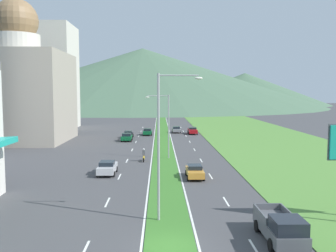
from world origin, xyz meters
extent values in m
plane|color=#424244|center=(0.00, 0.00, 0.00)|extent=(600.00, 600.00, 0.00)
cube|color=#387028|center=(0.00, 60.00, 0.03)|extent=(3.20, 240.00, 0.06)
cube|color=#518438|center=(20.60, 60.00, 0.03)|extent=(24.00, 240.00, 0.06)
cube|color=silver|center=(-5.10, -0.44, 0.01)|extent=(0.16, 2.80, 0.01)
cube|color=silver|center=(-5.10, 9.34, 0.01)|extent=(0.16, 2.80, 0.01)
cube|color=silver|center=(-5.10, 19.12, 0.01)|extent=(0.16, 2.80, 0.01)
cube|color=silver|center=(-5.10, 28.90, 0.01)|extent=(0.16, 2.80, 0.01)
cube|color=silver|center=(-5.10, 38.68, 0.01)|extent=(0.16, 2.80, 0.01)
cube|color=silver|center=(-5.10, 48.46, 0.01)|extent=(0.16, 2.80, 0.01)
cube|color=silver|center=(-5.10, 58.24, 0.01)|extent=(0.16, 2.80, 0.01)
cube|color=silver|center=(-5.10, 68.02, 0.01)|extent=(0.16, 2.80, 0.01)
cube|color=silver|center=(-5.10, 77.79, 0.01)|extent=(0.16, 2.80, 0.01)
cube|color=silver|center=(5.10, -0.44, 0.01)|extent=(0.16, 2.80, 0.01)
cube|color=silver|center=(5.10, 9.34, 0.01)|extent=(0.16, 2.80, 0.01)
cube|color=silver|center=(5.10, 19.12, 0.01)|extent=(0.16, 2.80, 0.01)
cube|color=silver|center=(5.10, 28.90, 0.01)|extent=(0.16, 2.80, 0.01)
cube|color=silver|center=(5.10, 38.68, 0.01)|extent=(0.16, 2.80, 0.01)
cube|color=silver|center=(5.10, 48.46, 0.01)|extent=(0.16, 2.80, 0.01)
cube|color=silver|center=(5.10, 58.24, 0.01)|extent=(0.16, 2.80, 0.01)
cube|color=silver|center=(5.10, 68.02, 0.01)|extent=(0.16, 2.80, 0.01)
cube|color=silver|center=(5.10, 77.79, 0.01)|extent=(0.16, 2.80, 0.01)
cube|color=silver|center=(-1.75, 60.00, 0.01)|extent=(0.16, 240.00, 0.01)
cube|color=silver|center=(1.75, 60.00, 0.01)|extent=(0.16, 240.00, 0.01)
cube|color=#9E9384|center=(-27.50, 50.21, 8.44)|extent=(18.25, 18.25, 16.89)
cylinder|color=beige|center=(-27.50, 50.21, 18.54)|extent=(8.68, 8.68, 3.31)
sphere|color=olive|center=(-27.50, 50.21, 22.67)|extent=(8.26, 8.26, 8.26)
cube|color=beige|center=(-29.65, 76.09, 13.23)|extent=(13.93, 13.93, 26.46)
cone|color=#516B56|center=(-91.60, 256.73, 21.05)|extent=(125.02, 125.02, 42.10)
cone|color=#47664C|center=(-11.79, 232.31, 19.28)|extent=(234.14, 234.14, 38.56)
cone|color=#47664C|center=(62.89, 257.62, 11.78)|extent=(121.92, 121.92, 23.57)
cylinder|color=#99999E|center=(-0.70, 4.65, 5.36)|extent=(0.18, 0.18, 10.73)
cylinder|color=#99999E|center=(0.74, 4.71, 10.58)|extent=(2.88, 0.22, 0.10)
ellipsoid|color=silver|center=(2.18, 4.77, 10.38)|extent=(0.56, 0.28, 0.20)
cylinder|color=#99999E|center=(0.66, 30.51, 4.52)|extent=(0.18, 0.18, 9.03)
cylinder|color=#99999E|center=(-0.83, 30.56, 8.88)|extent=(2.97, 0.19, 0.10)
ellipsoid|color=silver|center=(-2.31, 30.60, 8.68)|extent=(0.56, 0.28, 0.20)
cube|color=maroon|center=(6.81, 61.83, 0.71)|extent=(1.87, 4.78, 0.78)
cube|color=black|center=(6.81, 62.02, 1.30)|extent=(1.61, 2.10, 0.41)
cylinder|color=black|center=(7.71, 60.35, 0.32)|extent=(0.22, 0.64, 0.64)
cylinder|color=black|center=(5.91, 60.35, 0.32)|extent=(0.22, 0.64, 0.64)
cylinder|color=black|center=(7.71, 63.31, 0.32)|extent=(0.22, 0.64, 0.64)
cylinder|color=black|center=(5.91, 63.31, 0.32)|extent=(0.22, 0.64, 0.64)
cube|color=#0C5128|center=(-3.28, 59.80, 0.65)|extent=(1.82, 4.05, 0.65)
cube|color=black|center=(-3.28, 59.64, 1.23)|extent=(1.57, 1.78, 0.51)
cylinder|color=black|center=(-4.15, 61.06, 0.32)|extent=(0.22, 0.64, 0.64)
cylinder|color=black|center=(-2.40, 61.06, 0.32)|extent=(0.22, 0.64, 0.64)
cylinder|color=black|center=(-4.15, 58.55, 0.32)|extent=(0.22, 0.64, 0.64)
cylinder|color=black|center=(-2.40, 58.55, 0.32)|extent=(0.22, 0.64, 0.64)
cube|color=#0C5128|center=(-6.96, 49.97, 0.66)|extent=(1.90, 4.18, 0.67)
cube|color=black|center=(-6.96, 49.80, 1.26)|extent=(1.63, 1.84, 0.54)
cylinder|color=black|center=(-7.87, 51.26, 0.32)|extent=(0.22, 0.64, 0.64)
cylinder|color=black|center=(-6.05, 51.26, 0.32)|extent=(0.22, 0.64, 0.64)
cylinder|color=black|center=(-7.87, 48.67, 0.32)|extent=(0.22, 0.64, 0.64)
cylinder|color=black|center=(-6.05, 48.67, 0.32)|extent=(0.22, 0.64, 0.64)
cube|color=slate|center=(3.28, 64.62, 0.62)|extent=(1.82, 4.06, 0.60)
cube|color=black|center=(3.28, 64.78, 1.18)|extent=(1.57, 1.79, 0.51)
cylinder|color=black|center=(4.15, 63.36, 0.32)|extent=(0.22, 0.64, 0.64)
cylinder|color=black|center=(2.40, 63.36, 0.32)|extent=(0.22, 0.64, 0.64)
cylinder|color=black|center=(4.15, 65.88, 0.32)|extent=(0.22, 0.64, 0.64)
cylinder|color=black|center=(2.40, 65.88, 0.32)|extent=(0.22, 0.64, 0.64)
cube|color=#B2B2B7|center=(-6.62, 20.42, 0.69)|extent=(1.86, 4.40, 0.75)
cube|color=black|center=(-6.62, 20.24, 1.30)|extent=(1.60, 1.94, 0.46)
cylinder|color=black|center=(-7.52, 21.78, 0.32)|extent=(0.22, 0.64, 0.64)
cylinder|color=black|center=(-5.73, 21.78, 0.32)|extent=(0.22, 0.64, 0.64)
cylinder|color=black|center=(-7.52, 19.05, 0.32)|extent=(0.22, 0.64, 0.64)
cylinder|color=black|center=(-5.73, 19.05, 0.32)|extent=(0.22, 0.64, 0.64)
cube|color=black|center=(-7.04, 55.01, 0.66)|extent=(1.75, 4.12, 0.67)
cube|color=black|center=(-7.04, 54.85, 1.22)|extent=(1.51, 1.81, 0.45)
cylinder|color=black|center=(-7.88, 56.29, 0.32)|extent=(0.22, 0.64, 0.64)
cylinder|color=black|center=(-6.20, 56.29, 0.32)|extent=(0.22, 0.64, 0.64)
cylinder|color=black|center=(-7.88, 53.73, 0.32)|extent=(0.22, 0.64, 0.64)
cylinder|color=black|center=(-6.20, 53.73, 0.32)|extent=(0.22, 0.64, 0.64)
cube|color=#C6842D|center=(3.23, 18.22, 0.66)|extent=(1.75, 4.15, 0.67)
cube|color=black|center=(3.23, 18.39, 1.21)|extent=(1.51, 1.82, 0.44)
cylinder|color=black|center=(4.07, 16.94, 0.32)|extent=(0.22, 0.64, 0.64)
cylinder|color=black|center=(2.39, 16.94, 0.32)|extent=(0.22, 0.64, 0.64)
cylinder|color=black|center=(4.07, 19.51, 0.32)|extent=(0.22, 0.64, 0.64)
cylinder|color=black|center=(2.39, 19.51, 0.32)|extent=(0.22, 0.64, 0.64)
cube|color=#515459|center=(6.91, 0.68, 0.80)|extent=(2.00, 5.40, 0.80)
cube|color=black|center=(6.91, -0.92, 1.60)|extent=(1.84, 2.00, 0.80)
cube|color=#515459|center=(7.85, 1.78, 1.42)|extent=(0.10, 3.20, 0.44)
cube|color=#515459|center=(5.97, 1.78, 1.42)|extent=(0.10, 3.20, 0.44)
cube|color=#515459|center=(6.91, 3.33, 1.42)|extent=(1.84, 0.10, 0.44)
cylinder|color=black|center=(7.87, -0.94, 0.40)|extent=(0.26, 0.80, 0.80)
cylinder|color=black|center=(5.95, -0.94, 0.40)|extent=(0.26, 0.80, 0.80)
cylinder|color=black|center=(7.87, 2.30, 0.40)|extent=(0.26, 0.80, 0.80)
cylinder|color=black|center=(5.95, 2.30, 0.40)|extent=(0.26, 0.80, 0.80)
cylinder|color=black|center=(-2.78, 29.15, 0.30)|extent=(0.10, 0.60, 0.60)
cylinder|color=black|center=(-2.78, 27.75, 0.30)|extent=(0.12, 0.60, 0.60)
cube|color=yellow|center=(-2.78, 28.45, 0.47)|extent=(0.20, 1.12, 0.25)
ellipsoid|color=yellow|center=(-2.78, 28.65, 0.83)|extent=(0.24, 0.44, 0.24)
cube|color=#4C4C51|center=(-2.78, 28.35, 1.20)|extent=(0.36, 0.28, 0.70)
sphere|color=silver|center=(-2.78, 28.40, 1.67)|extent=(0.26, 0.26, 0.26)
camera|label=1|loc=(-0.63, -22.19, 9.39)|focal=40.23mm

